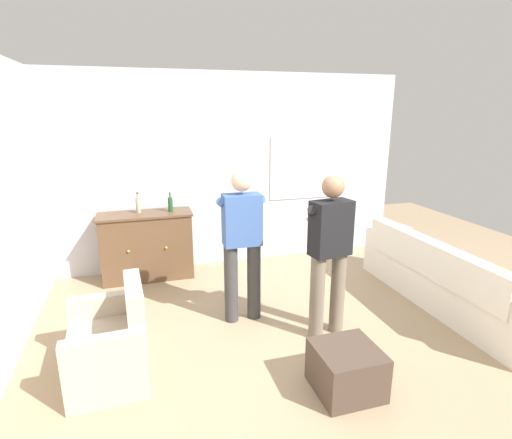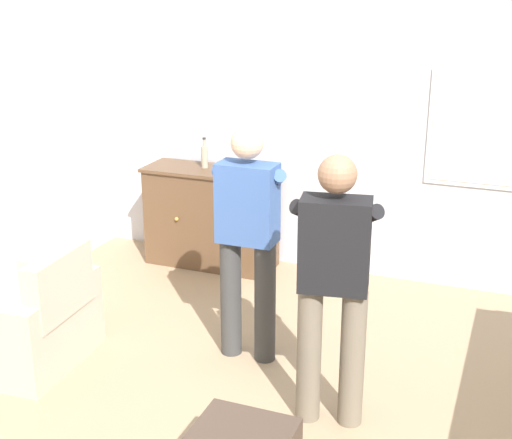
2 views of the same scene
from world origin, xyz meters
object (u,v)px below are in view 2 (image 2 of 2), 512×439
object	(u,v)px
armchair	(36,324)
bottle_liquor_amber	(245,162)
person_standing_right	(334,279)
bottle_wine_green	(205,156)
person_standing_left	(248,233)
sideboard_cabinet	(211,217)

from	to	relation	value
armchair	bottle_liquor_amber	xyz separation A→B (m)	(0.74, 2.10, 0.74)
person_standing_right	bottle_wine_green	bearing A→B (deg)	131.09
armchair	bottle_wine_green	xyz separation A→B (m)	(0.32, 2.14, 0.75)
person_standing_left	sideboard_cabinet	bearing A→B (deg)	123.29
bottle_wine_green	person_standing_right	size ratio (longest dim) A/B	0.17
sideboard_cabinet	person_standing_right	bearing A→B (deg)	-49.55
bottle_wine_green	armchair	bearing A→B (deg)	-98.40
bottle_liquor_amber	person_standing_left	world-z (taller)	person_standing_left
bottle_wine_green	person_standing_right	distance (m)	2.73
sideboard_cabinet	bottle_wine_green	distance (m)	0.58
person_standing_left	person_standing_right	bearing A→B (deg)	-35.95
person_standing_right	bottle_liquor_amber	bearing A→B (deg)	124.29
sideboard_cabinet	person_standing_right	xyz separation A→B (m)	(1.72, -2.02, 0.47)
bottle_wine_green	person_standing_right	bearing A→B (deg)	-48.91
bottle_wine_green	bottle_liquor_amber	world-z (taller)	bottle_wine_green
bottle_liquor_amber	bottle_wine_green	bearing A→B (deg)	174.06
bottle_wine_green	bottle_liquor_amber	distance (m)	0.42
sideboard_cabinet	person_standing_left	world-z (taller)	person_standing_left
armchair	bottle_wine_green	bearing A→B (deg)	81.60
armchair	person_standing_left	bearing A→B (deg)	24.92
bottle_liquor_amber	person_standing_right	size ratio (longest dim) A/B	0.16
bottle_wine_green	person_standing_left	bearing A→B (deg)	-55.46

